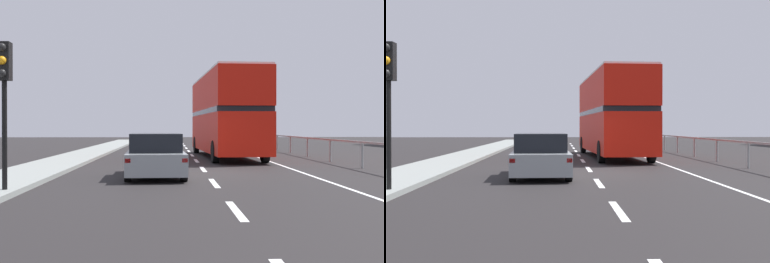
% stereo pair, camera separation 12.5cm
% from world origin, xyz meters
% --- Properties ---
extents(ground_plane, '(75.02, 120.00, 0.10)m').
position_xyz_m(ground_plane, '(0.00, 0.00, -0.05)').
color(ground_plane, black).
extents(near_sidewalk_kerb, '(2.28, 80.00, 0.14)m').
position_xyz_m(near_sidewalk_kerb, '(-5.98, 0.00, 0.07)').
color(near_sidewalk_kerb, gray).
rests_on(near_sidewalk_kerb, ground).
extents(lane_paint_markings, '(3.53, 46.00, 0.01)m').
position_xyz_m(lane_paint_markings, '(2.03, 8.72, 0.00)').
color(lane_paint_markings, silver).
rests_on(lane_paint_markings, ground).
extents(bridge_side_railing, '(0.10, 42.00, 1.05)m').
position_xyz_m(bridge_side_railing, '(6.19, 9.00, 0.87)').
color(bridge_side_railing, gray).
rests_on(bridge_side_railing, ground).
extents(double_decker_bus_red, '(2.97, 11.58, 4.33)m').
position_xyz_m(double_decker_bus_red, '(1.69, 8.65, 2.32)').
color(double_decker_bus_red, red).
rests_on(double_decker_bus_red, ground).
extents(hatchback_car_near, '(1.99, 4.41, 1.40)m').
position_xyz_m(hatchback_car_near, '(-1.73, -1.55, 0.67)').
color(hatchback_car_near, gray).
rests_on(hatchback_car_near, ground).
extents(traffic_signal_pole, '(0.30, 0.42, 3.46)m').
position_xyz_m(traffic_signal_pole, '(-5.15, -5.79, 2.74)').
color(traffic_signal_pole, black).
rests_on(traffic_signal_pole, near_sidewalk_kerb).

